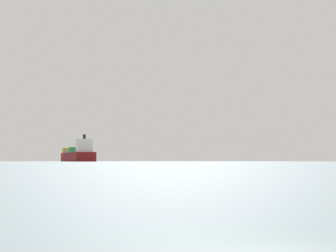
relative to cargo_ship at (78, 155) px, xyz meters
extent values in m
cube|color=maroon|center=(-0.85, 1.89, -2.88)|extent=(82.71, 140.86, 12.73)
cube|color=silver|center=(21.35, -47.49, 12.43)|extent=(25.67, 24.12, 17.89)
cylinder|color=black|center=(21.35, -47.49, 24.37)|extent=(4.00, 4.00, 6.00)
cube|color=#2D8C47|center=(5.40, -12.02, 4.79)|extent=(27.30, 21.91, 2.60)
cube|color=#2D8C47|center=(-0.63, 1.41, 7.39)|extent=(27.30, 21.91, 7.80)
cube|color=#99999E|center=(-6.67, 14.84, 6.09)|extent=(27.30, 21.91, 5.20)
cube|color=#99999E|center=(-12.71, 28.27, 4.79)|extent=(27.30, 21.91, 2.60)
cube|color=#1E66AD|center=(-18.74, 41.69, 4.79)|extent=(27.30, 21.91, 2.60)
cube|color=gold|center=(-24.78, 55.12, 7.39)|extent=(27.30, 21.91, 7.80)
cube|color=#756B56|center=(-16.62, 495.91, 10.87)|extent=(1036.31, 519.82, 40.23)
camera|label=1|loc=(206.50, -802.64, -7.61)|focal=60.93mm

